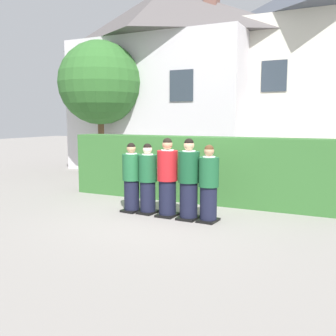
% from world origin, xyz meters
% --- Properties ---
extents(ground_plane, '(60.00, 60.00, 0.00)m').
position_xyz_m(ground_plane, '(0.00, 0.00, 0.00)').
color(ground_plane, gray).
extents(student_front_row_0, '(0.41, 0.48, 1.56)m').
position_xyz_m(student_front_row_0, '(-0.93, 0.03, 0.74)').
color(student_front_row_0, black).
rests_on(student_front_row_0, ground).
extents(student_front_row_1, '(0.40, 0.51, 1.56)m').
position_xyz_m(student_front_row_1, '(-0.52, 0.04, 0.74)').
color(student_front_row_1, black).
rests_on(student_front_row_1, ground).
extents(student_in_red_blazer, '(0.44, 0.49, 1.69)m').
position_xyz_m(student_in_red_blazer, '(-0.01, -0.00, 0.81)').
color(student_in_red_blazer, black).
rests_on(student_in_red_blazer, ground).
extents(student_front_row_3, '(0.44, 0.50, 1.69)m').
position_xyz_m(student_front_row_3, '(0.49, -0.03, 0.81)').
color(student_front_row_3, black).
rests_on(student_front_row_3, ground).
extents(student_front_row_4, '(0.41, 0.51, 1.58)m').
position_xyz_m(student_front_row_4, '(0.94, -0.04, 0.75)').
color(student_front_row_4, black).
rests_on(student_front_row_4, ground).
extents(hedge, '(7.00, 0.70, 1.65)m').
position_xyz_m(hedge, '(0.00, 1.70, 0.83)').
color(hedge, '#33662D').
rests_on(hedge, ground).
extents(school_building_main, '(7.66, 4.27, 7.42)m').
position_xyz_m(school_building_main, '(-3.71, 7.40, 3.81)').
color(school_building_main, silver).
rests_on(school_building_main, ground).
extents(school_building_annex, '(6.10, 4.32, 7.55)m').
position_xyz_m(school_building_annex, '(2.12, 9.05, 3.86)').
color(school_building_annex, beige).
rests_on(school_building_annex, ground).
extents(oak_tree_left, '(3.15, 3.15, 5.02)m').
position_xyz_m(oak_tree_left, '(-5.29, 4.97, 3.44)').
color(oak_tree_left, brown).
rests_on(oak_tree_left, ground).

